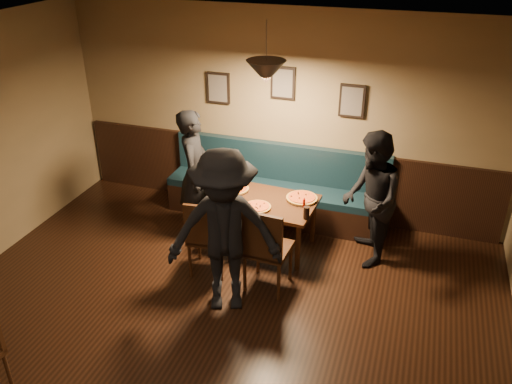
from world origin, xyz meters
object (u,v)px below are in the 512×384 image
chair_near_left (209,235)px  diner_right (371,200)px  booth_bench (275,185)px  diner_left (195,173)px  soda_glass (306,213)px  tabasco_bottle (304,202)px  dining_table (265,223)px  chair_near_right (268,247)px  diner_front (224,233)px

chair_near_left → diner_right: diner_right is taller
booth_bench → chair_near_left: (-0.38, -1.42, -0.01)m
diner_right → diner_left: bearing=-104.3°
booth_bench → diner_right: (1.33, -0.61, 0.32)m
booth_bench → diner_left: 1.14m
soda_glass → tabasco_bottle: 0.27m
dining_table → tabasco_bottle: 0.63m
dining_table → chair_near_right: chair_near_right is taller
booth_bench → tabasco_bottle: (0.57, -0.75, 0.23)m
soda_glass → chair_near_right: bearing=-121.1°
chair_near_left → tabasco_bottle: 1.19m
dining_table → tabasco_bottle: bearing=1.5°
diner_front → tabasco_bottle: 1.33m
diner_front → tabasco_bottle: size_ratio=14.05×
booth_bench → soda_glass: booth_bench is taller
diner_front → dining_table: bearing=68.7°
dining_table → chair_near_left: 0.85m
dining_table → diner_front: bearing=-88.8°
chair_near_left → soda_glass: (1.04, 0.42, 0.25)m
diner_front → diner_left: bearing=105.9°
diner_left → diner_right: size_ratio=1.03×
dining_table → diner_right: 1.35m
booth_bench → diner_front: diner_front is taller
chair_near_left → diner_front: bearing=-58.9°
chair_near_right → diner_front: 0.68m
diner_left → soda_glass: diner_left is taller
dining_table → chair_near_right: (0.28, -0.77, 0.20)m
chair_near_right → diner_front: size_ratio=0.58×
dining_table → diner_front: diner_front is taller
chair_near_left → chair_near_right: size_ratio=0.93×
dining_table → diner_left: bearing=178.7°
diner_right → diner_front: diner_front is taller
chair_near_right → diner_right: 1.35m
diner_front → booth_bench: bearing=71.9°
chair_near_left → diner_left: (-0.49, 0.77, 0.36)m
diner_left → diner_right: (2.21, 0.04, -0.02)m
booth_bench → chair_near_right: bearing=-76.5°
dining_table → diner_right: size_ratio=0.75×
booth_bench → diner_left: bearing=-143.5°
chair_near_left → diner_front: diner_front is taller
diner_left → diner_front: bearing=-157.0°
booth_bench → diner_right: size_ratio=1.82×
chair_near_left → chair_near_right: bearing=-12.9°
diner_left → soda_glass: 1.58m
booth_bench → diner_front: bearing=-89.1°
diner_front → soda_glass: 1.15m
dining_table → chair_near_right: size_ratio=1.17×
diner_right → soda_glass: 0.78m
chair_near_left → diner_right: bearing=18.4°
dining_table → soda_glass: (0.58, -0.27, 0.41)m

